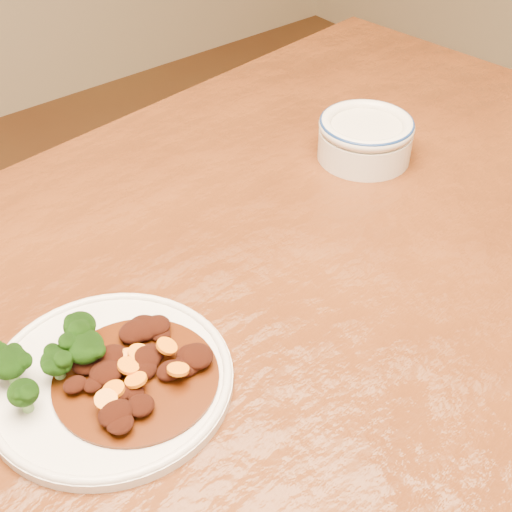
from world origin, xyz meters
TOP-DOWN VIEW (x-y plane):
  - dining_table at (0.00, 0.00)m, footprint 1.60×1.07m
  - dinner_plate at (-0.14, 0.03)m, footprint 0.23×0.23m
  - broccoli_florets at (-0.17, 0.06)m, footprint 0.11×0.07m
  - mince_stew at (-0.11, 0.01)m, footprint 0.15×0.15m
  - dip_bowl at (0.34, 0.16)m, footprint 0.13×0.13m

SIDE VIEW (x-z plane):
  - dining_table at x=0.00m, z-range 0.30..1.05m
  - dinner_plate at x=-0.14m, z-range 0.75..0.76m
  - mince_stew at x=-0.11m, z-range 0.76..0.78m
  - dip_bowl at x=0.34m, z-range 0.75..0.81m
  - broccoli_florets at x=-0.17m, z-range 0.76..0.80m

